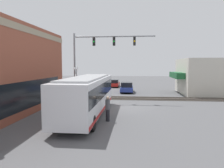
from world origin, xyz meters
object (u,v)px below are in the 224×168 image
(parked_car_red, at_px, (114,83))
(crossing_signal, at_px, (76,81))
(city_bus, at_px, (88,94))
(parked_car_blue, at_px, (127,88))
(pedestrian_near_bus, at_px, (108,108))

(parked_car_red, bearing_deg, crossing_signal, 170.75)
(city_bus, xyz_separation_m, parked_car_red, (23.16, -0.00, -1.09))
(parked_car_blue, relative_size, pedestrian_near_bus, 2.50)
(pedestrian_near_bus, bearing_deg, crossing_signal, 29.07)
(parked_car_blue, xyz_separation_m, parked_car_red, (7.81, 2.60, -0.06))
(city_bus, height_order, parked_car_red, city_bus)
(city_bus, height_order, crossing_signal, crossing_signal)
(parked_car_blue, bearing_deg, crossing_signal, 148.83)
(city_bus, height_order, pedestrian_near_bus, city_bus)
(city_bus, relative_size, parked_car_blue, 2.56)
(parked_car_blue, distance_m, parked_car_red, 8.23)
(parked_car_blue, bearing_deg, pedestrian_near_bus, 177.20)
(parked_car_blue, xyz_separation_m, pedestrian_near_bus, (-16.81, 0.82, 0.22))
(crossing_signal, bearing_deg, pedestrian_near_bus, -150.93)
(crossing_signal, bearing_deg, city_bus, -157.75)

